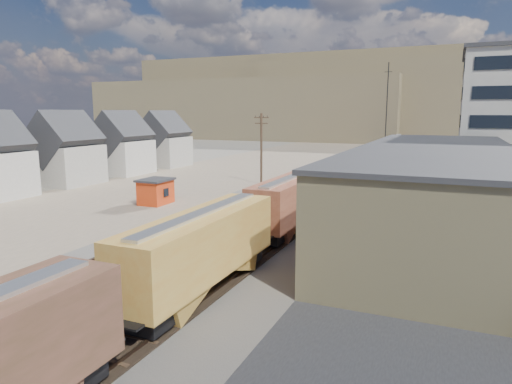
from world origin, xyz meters
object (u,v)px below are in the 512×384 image
at_px(utility_pole_north, 261,147).
at_px(maintenance_shed, 156,191).
at_px(freight_train, 348,169).
at_px(parked_car_blue, 508,181).

bearing_deg(utility_pole_north, maintenance_shed, -106.60).
distance_m(freight_train, parked_car_blue, 23.83).
xyz_separation_m(utility_pole_north, maintenance_shed, (-5.31, -17.83, -3.84)).
xyz_separation_m(maintenance_shed, parked_car_blue, (37.60, 30.66, -0.79)).
height_order(utility_pole_north, maintenance_shed, utility_pole_north).
bearing_deg(parked_car_blue, utility_pole_north, -175.61).
bearing_deg(utility_pole_north, parked_car_blue, 21.67).
relative_size(freight_train, maintenance_shed, 30.28).
relative_size(freight_train, parked_car_blue, 24.77).
height_order(maintenance_shed, parked_car_blue, maintenance_shed).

